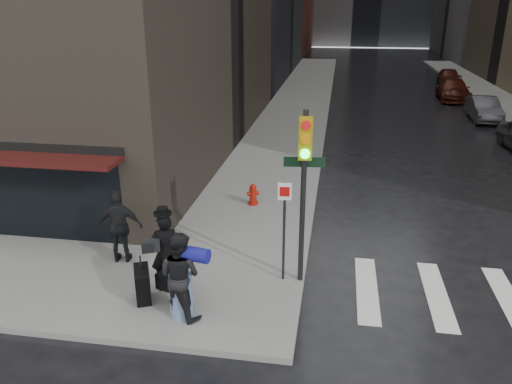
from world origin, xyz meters
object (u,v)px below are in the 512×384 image
man_overcoat (161,258)px  parked_car_4 (449,77)px  man_greycoat (120,227)px  parked_car_3 (453,90)px  man_jeans (180,275)px  traffic_light (302,176)px  parked_car_2 (484,109)px  fire_hydrant (253,195)px

man_overcoat → parked_car_4: 36.33m
man_greycoat → parked_car_3: 29.37m
parked_car_3 → man_jeans: bearing=-108.0°
man_overcoat → man_greycoat: (-1.51, 1.24, 0.09)m
man_greycoat → traffic_light: (4.57, -0.29, 1.70)m
parked_car_3 → parked_car_4: bearing=85.0°
traffic_light → parked_car_4: bearing=68.5°
man_greycoat → man_overcoat: bearing=131.2°
parked_car_2 → man_greycoat: bearing=-123.8°
fire_hydrant → parked_car_2: parked_car_2 is taller
man_overcoat → parked_car_2: (12.07, 20.92, -0.36)m
man_greycoat → parked_car_4: 35.74m
man_jeans → parked_car_3: man_jeans is taller
man_greycoat → parked_car_4: bearing=-122.5°
man_jeans → parked_car_3: (10.93, 28.32, -0.41)m
parked_car_2 → parked_car_3: bearing=94.4°
fire_hydrant → man_greycoat: bearing=-121.5°
parked_car_3 → parked_car_4: (0.93, 6.58, -0.01)m
fire_hydrant → parked_car_3: (10.50, 21.91, 0.24)m
man_overcoat → parked_car_3: bearing=-137.1°
parked_car_2 → parked_car_4: (0.51, 13.16, 0.03)m
parked_car_4 → parked_car_2: bearing=-87.5°
man_overcoat → man_jeans: (0.72, -0.82, 0.09)m
man_greycoat → parked_car_3: bearing=-125.9°
man_jeans → parked_car_4: (11.87, 34.90, -0.42)m
man_jeans → traffic_light: traffic_light is taller
parked_car_2 → man_overcoat: bearing=-119.2°
fire_hydrant → parked_car_2: 18.82m
traffic_light → fire_hydrant: (-1.90, 4.64, -2.34)m
parked_car_2 → parked_car_4: parked_car_4 is taller
man_jeans → parked_car_3: size_ratio=0.40×
man_greycoat → parked_car_2: (13.58, 19.68, -0.45)m
man_greycoat → parked_car_2: 23.91m
man_jeans → parked_car_4: 36.86m
traffic_light → parked_car_2: bearing=60.3°
man_greycoat → parked_car_3: man_greycoat is taller
man_jeans → man_greycoat: bearing=-22.1°
man_jeans → traffic_light: size_ratio=0.47×
parked_car_2 → parked_car_3: (-0.42, 6.58, 0.04)m
parked_car_2 → parked_car_3: size_ratio=0.83×
parked_car_4 → parked_car_3: bearing=-93.3°
man_greycoat → parked_car_4: size_ratio=0.47×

